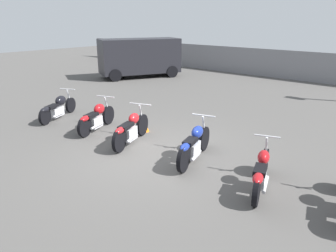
# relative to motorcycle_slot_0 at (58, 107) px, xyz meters

# --- Properties ---
(ground_plane) EXTENTS (60.00, 60.00, 0.00)m
(ground_plane) POSITION_rel_motorcycle_slot_0_xyz_m (4.82, -0.06, -0.41)
(ground_plane) COLOR #514F4C
(fence_back) EXTENTS (40.00, 0.04, 1.66)m
(fence_back) POSITION_rel_motorcycle_slot_0_xyz_m (4.82, 13.19, 0.42)
(fence_back) COLOR gray
(fence_back) RESTS_ON ground_plane
(motorcycle_slot_0) EXTENTS (1.10, 1.99, 0.94)m
(motorcycle_slot_0) POSITION_rel_motorcycle_slot_0_xyz_m (0.00, 0.00, 0.00)
(motorcycle_slot_0) COLOR black
(motorcycle_slot_0) RESTS_ON ground_plane
(motorcycle_slot_1) EXTENTS (0.91, 1.89, 0.99)m
(motorcycle_slot_1) POSITION_rel_motorcycle_slot_0_xyz_m (2.11, 0.11, 0.02)
(motorcycle_slot_1) COLOR black
(motorcycle_slot_1) RESTS_ON ground_plane
(motorcycle_slot_2) EXTENTS (0.96, 1.99, 1.02)m
(motorcycle_slot_2) POSITION_rel_motorcycle_slot_0_xyz_m (3.78, 0.06, 0.03)
(motorcycle_slot_2) COLOR black
(motorcycle_slot_2) RESTS_ON ground_plane
(motorcycle_slot_3) EXTENTS (0.84, 2.06, 1.03)m
(motorcycle_slot_3) POSITION_rel_motorcycle_slot_0_xyz_m (5.85, 0.30, 0.03)
(motorcycle_slot_3) COLOR black
(motorcycle_slot_3) RESTS_ON ground_plane
(motorcycle_slot_4) EXTENTS (0.87, 1.97, 0.97)m
(motorcycle_slot_4) POSITION_rel_motorcycle_slot_0_xyz_m (7.78, 0.06, -0.01)
(motorcycle_slot_4) COLOR black
(motorcycle_slot_4) RESTS_ON ground_plane
(parked_van) EXTENTS (3.66, 5.01, 2.27)m
(parked_van) POSITION_rel_motorcycle_slot_0_xyz_m (-4.06, 7.96, 0.85)
(parked_van) COLOR black
(parked_van) RESTS_ON ground_plane
(traffic_cone_near) EXTENTS (0.28, 0.28, 0.36)m
(traffic_cone_near) POSITION_rel_motorcycle_slot_0_xyz_m (3.33, 1.05, -0.23)
(traffic_cone_near) COLOR orange
(traffic_cone_near) RESTS_ON ground_plane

